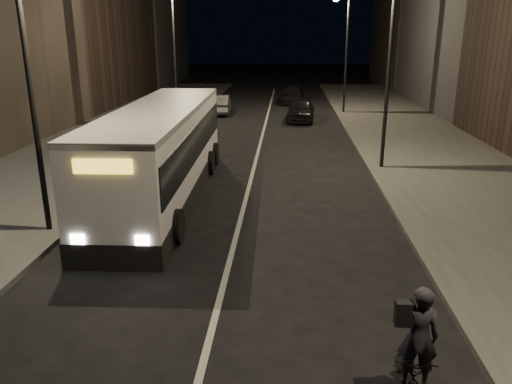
# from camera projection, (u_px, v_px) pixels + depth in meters

# --- Properties ---
(ground) EXTENTS (180.00, 180.00, 0.00)m
(ground) POSITION_uv_depth(u_px,v_px,m) (217.00, 310.00, 10.82)
(ground) COLOR black
(ground) RESTS_ON ground
(sidewalk_right) EXTENTS (7.00, 70.00, 0.16)m
(sidewalk_right) POSITION_uv_depth(u_px,v_px,m) (436.00, 158.00, 23.59)
(sidewalk_right) COLOR #353533
(sidewalk_right) RESTS_ON ground
(sidewalk_left) EXTENTS (7.00, 70.00, 0.16)m
(sidewalk_left) POSITION_uv_depth(u_px,v_px,m) (85.00, 153.00, 24.61)
(sidewalk_left) COLOR #353533
(sidewalk_left) RESTS_ON ground
(streetlight_right_mid) EXTENTS (1.20, 0.44, 8.12)m
(streetlight_right_mid) POSITION_uv_depth(u_px,v_px,m) (384.00, 43.00, 20.28)
(streetlight_right_mid) COLOR black
(streetlight_right_mid) RESTS_ON sidewalk_right
(streetlight_right_far) EXTENTS (1.20, 0.44, 8.12)m
(streetlight_right_far) POSITION_uv_depth(u_px,v_px,m) (343.00, 39.00, 35.49)
(streetlight_right_far) COLOR black
(streetlight_right_far) RESTS_ON sidewalk_right
(streetlight_left_near) EXTENTS (1.20, 0.44, 8.12)m
(streetlight_left_near) POSITION_uv_depth(u_px,v_px,m) (35.00, 48.00, 13.31)
(streetlight_left_near) COLOR black
(streetlight_left_near) RESTS_ON sidewalk_left
(streetlight_left_far) EXTENTS (1.20, 0.44, 8.12)m
(streetlight_left_far) POSITION_uv_depth(u_px,v_px,m) (178.00, 40.00, 30.42)
(streetlight_left_far) COLOR black
(streetlight_left_far) RESTS_ON sidewalk_left
(city_bus) EXTENTS (3.09, 12.27, 3.29)m
(city_bus) POSITION_uv_depth(u_px,v_px,m) (162.00, 149.00, 17.85)
(city_bus) COLOR silver
(city_bus) RESTS_ON ground
(cyclist_on_bicycle) EXTENTS (0.85, 1.88, 2.09)m
(cyclist_on_bicycle) POSITION_uv_depth(u_px,v_px,m) (413.00, 360.00, 8.07)
(cyclist_on_bicycle) COLOR black
(cyclist_on_bicycle) RESTS_ON ground
(car_near) EXTENTS (2.06, 4.56, 1.52)m
(car_near) POSITION_uv_depth(u_px,v_px,m) (301.00, 110.00, 33.97)
(car_near) COLOR black
(car_near) RESTS_ON ground
(car_mid) EXTENTS (1.76, 4.39, 1.42)m
(car_mid) POSITION_uv_depth(u_px,v_px,m) (219.00, 104.00, 36.95)
(car_mid) COLOR #3D3D40
(car_mid) RESTS_ON ground
(car_far) EXTENTS (2.46, 4.95, 1.38)m
(car_far) POSITION_uv_depth(u_px,v_px,m) (292.00, 95.00, 42.88)
(car_far) COLOR black
(car_far) RESTS_ON ground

